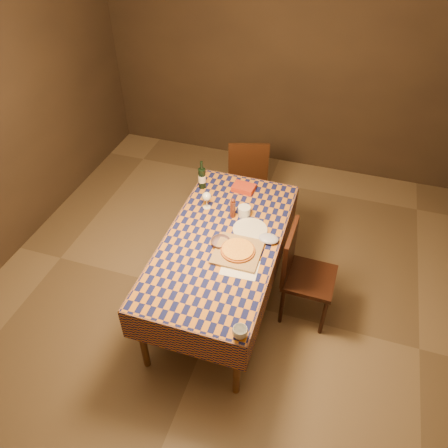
# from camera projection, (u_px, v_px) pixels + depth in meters

# --- Properties ---
(room) EXTENTS (5.00, 5.10, 2.70)m
(room) POSITION_uv_depth(u_px,v_px,m) (222.00, 182.00, 3.21)
(room) COLOR brown
(room) RESTS_ON ground
(dining_table) EXTENTS (0.94, 1.84, 0.77)m
(dining_table) POSITION_uv_depth(u_px,v_px,m) (222.00, 246.00, 3.64)
(dining_table) COLOR brown
(dining_table) RESTS_ON ground
(cutting_board) EXTENTS (0.37, 0.37, 0.02)m
(cutting_board) POSITION_uv_depth(u_px,v_px,m) (238.00, 252.00, 3.47)
(cutting_board) COLOR #987547
(cutting_board) RESTS_ON dining_table
(pizza) EXTENTS (0.32, 0.32, 0.03)m
(pizza) POSITION_uv_depth(u_px,v_px,m) (238.00, 250.00, 3.45)
(pizza) COLOR #A7521B
(pizza) RESTS_ON cutting_board
(pepper_mill) EXTENTS (0.05, 0.05, 0.20)m
(pepper_mill) POSITION_uv_depth(u_px,v_px,m) (233.00, 208.00, 3.75)
(pepper_mill) COLOR #532113
(pepper_mill) RESTS_ON dining_table
(bowl) EXTENTS (0.17, 0.17, 0.05)m
(bowl) POSITION_uv_depth(u_px,v_px,m) (221.00, 243.00, 3.53)
(bowl) COLOR #654D55
(bowl) RESTS_ON dining_table
(wine_glass) EXTENTS (0.09, 0.09, 0.16)m
(wine_glass) POSITION_uv_depth(u_px,v_px,m) (207.00, 197.00, 3.83)
(wine_glass) COLOR white
(wine_glass) RESTS_ON dining_table
(wine_bottle) EXTENTS (0.07, 0.07, 0.29)m
(wine_bottle) POSITION_uv_depth(u_px,v_px,m) (202.00, 178.00, 4.06)
(wine_bottle) COLOR black
(wine_bottle) RESTS_ON dining_table
(deli_tub) EXTENTS (0.13, 0.13, 0.09)m
(deli_tub) POSITION_uv_depth(u_px,v_px,m) (244.00, 211.00, 3.79)
(deli_tub) COLOR silver
(deli_tub) RESTS_ON dining_table
(takeout_container) EXTENTS (0.22, 0.16, 0.05)m
(takeout_container) POSITION_uv_depth(u_px,v_px,m) (244.00, 188.00, 4.08)
(takeout_container) COLOR #B23017
(takeout_container) RESTS_ON dining_table
(white_plate) EXTENTS (0.38, 0.38, 0.02)m
(white_plate) POSITION_uv_depth(u_px,v_px,m) (250.00, 230.00, 3.67)
(white_plate) COLOR silver
(white_plate) RESTS_ON dining_table
(tumbler) EXTENTS (0.12, 0.12, 0.08)m
(tumbler) POSITION_uv_depth(u_px,v_px,m) (240.00, 332.00, 2.87)
(tumbler) COLOR silver
(tumbler) RESTS_ON dining_table
(flour_patch) EXTENTS (0.29, 0.23, 0.00)m
(flour_patch) POSITION_uv_depth(u_px,v_px,m) (240.00, 268.00, 3.35)
(flour_patch) COLOR white
(flour_patch) RESTS_ON dining_table
(flour_bag) EXTENTS (0.18, 0.15, 0.05)m
(flour_bag) POSITION_uv_depth(u_px,v_px,m) (269.00, 239.00, 3.56)
(flour_bag) COLOR #A8B0D7
(flour_bag) RESTS_ON dining_table
(chair_far) EXTENTS (0.53, 0.53, 0.93)m
(chair_far) POSITION_uv_depth(u_px,v_px,m) (247.00, 171.00, 4.77)
(chair_far) COLOR black
(chair_far) RESTS_ON ground
(chair_right) EXTENTS (0.44, 0.43, 0.93)m
(chair_right) POSITION_uv_depth(u_px,v_px,m) (301.00, 270.00, 3.67)
(chair_right) COLOR black
(chair_right) RESTS_ON ground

